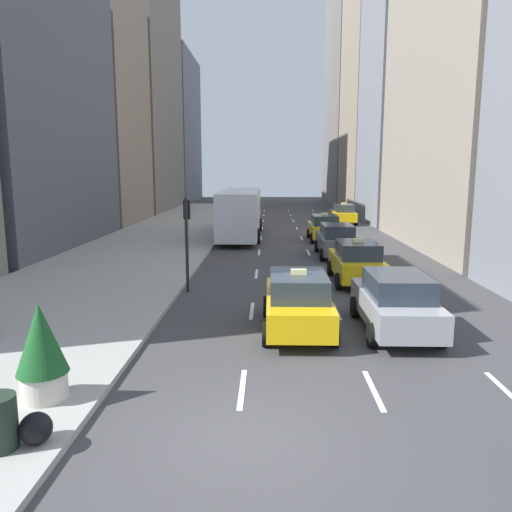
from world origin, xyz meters
The scene contains 15 objects.
ground_plane centered at (0.00, 0.00, 0.00)m, with size 160.00×160.00×0.00m, color #3D3D3F.
sidewalk_left centered at (-7.00, 27.00, 0.07)m, with size 8.00×66.00×0.15m, color #9E9E99.
lane_markings centered at (2.60, 23.00, 0.01)m, with size 5.72×56.00×0.01m.
building_row_left centered at (-14.00, 41.72, 11.36)m, with size 6.00×75.01×28.78m.
building_row_right centered at (12.00, 39.19, 15.65)m, with size 6.00×73.24×34.79m.
taxi_lead centered at (4.00, 24.84, 0.88)m, with size 2.02×4.40×1.87m.
taxi_second centered at (6.80, 35.48, 0.88)m, with size 2.02×4.40×1.87m.
taxi_third centered at (1.20, 5.94, 0.88)m, with size 2.02×4.40×1.87m.
taxi_fourth centered at (4.00, 12.42, 0.88)m, with size 2.02×4.40×1.87m.
sedan_black_near centered at (4.00, 5.95, 0.88)m, with size 2.02×4.44×1.74m.
sedan_silver_behind centered at (4.00, 18.77, 0.90)m, with size 2.02×4.76×1.76m.
city_bus centered at (-1.61, 26.51, 1.79)m, with size 2.80×11.61×3.25m.
planter_with_shrub centered at (-4.07, 1.12, 1.15)m, with size 1.00×1.00×1.95m.
trash_bag centered at (-3.47, -0.51, 0.42)m, with size 0.54×0.54×0.54m, color black.
traffic_light_pole centered at (-2.75, 10.63, 2.41)m, with size 0.24×0.42×3.60m.
Camera 1 is at (0.36, -8.02, 4.62)m, focal length 35.00 mm.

